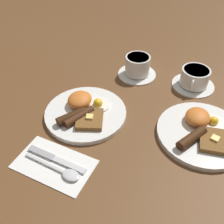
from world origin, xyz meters
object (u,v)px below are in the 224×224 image
breakfast_plate_near (85,111)px  teacup_near (137,67)px  breakfast_plate_far (202,131)px  teacup_far (194,79)px  knife (53,158)px  spoon (65,172)px

breakfast_plate_near → teacup_near: (-0.27, 0.07, 0.02)m
breakfast_plate_near → breakfast_plate_far: 0.35m
teacup_near → teacup_far: (-0.01, 0.20, -0.00)m
teacup_near → breakfast_plate_near: bearing=-15.3°
breakfast_plate_near → knife: breakfast_plate_near is taller
teacup_near → knife: size_ratio=0.80×
teacup_near → spoon: (0.48, -0.02, -0.03)m
knife → spoon: 0.06m
breakfast_plate_far → teacup_far: (-0.23, -0.07, 0.02)m
breakfast_plate_far → teacup_near: bearing=-128.3°
knife → teacup_near: bearing=84.5°
teacup_far → spoon: bearing=-24.1°
spoon → breakfast_plate_far: bearing=47.6°
breakfast_plate_near → teacup_near: teacup_near is taller
breakfast_plate_near → spoon: breakfast_plate_near is taller
breakfast_plate_near → teacup_far: bearing=135.6°
breakfast_plate_near → knife: 0.19m
breakfast_plate_near → breakfast_plate_far: (-0.06, 0.34, -0.00)m
breakfast_plate_far → knife: bearing=-54.4°
teacup_far → spoon: size_ratio=0.89×
knife → spoon: spoon is taller
breakfast_plate_far → knife: breakfast_plate_far is taller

